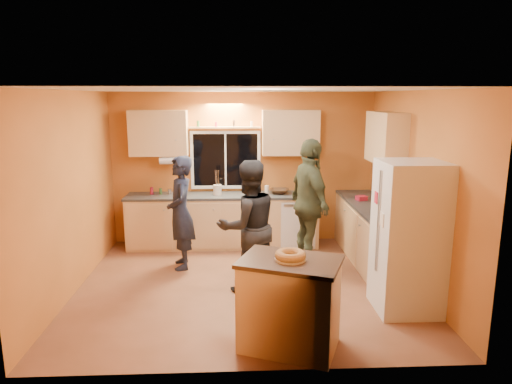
{
  "coord_description": "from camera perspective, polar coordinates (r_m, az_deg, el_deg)",
  "views": [
    {
      "loc": [
        -0.14,
        -5.83,
        2.51
      ],
      "look_at": [
        0.15,
        0.4,
        1.21
      ],
      "focal_mm": 32.0,
      "sensor_mm": 36.0,
      "label": 1
    }
  ],
  "objects": [
    {
      "name": "potted_plant",
      "position": [
        6.61,
        16.34,
        -1.48
      ],
      "size": [
        0.27,
        0.24,
        0.3
      ],
      "primitive_type": "imported",
      "rotation": [
        0.0,
        0.0,
        0.02
      ],
      "color": "gray",
      "rests_on": "right_counter"
    },
    {
      "name": "room_shell",
      "position": [
        6.31,
        -0.3,
        3.64
      ],
      "size": [
        4.54,
        4.04,
        2.61
      ],
      "color": "#CE7A34",
      "rests_on": "ground"
    },
    {
      "name": "utensil_crock",
      "position": [
        7.68,
        -4.84,
        0.28
      ],
      "size": [
        0.14,
        0.14,
        0.17
      ],
      "primitive_type": "cylinder",
      "color": "beige",
      "rests_on": "back_counter"
    },
    {
      "name": "right_counter",
      "position": [
        6.98,
        14.96,
        -5.81
      ],
      "size": [
        0.62,
        1.84,
        0.9
      ],
      "color": "#E0AE75",
      "rests_on": "ground"
    },
    {
      "name": "ground",
      "position": [
        6.35,
        -1.23,
        -11.52
      ],
      "size": [
        4.5,
        4.5,
        0.0
      ],
      "primitive_type": "plane",
      "color": "brown",
      "rests_on": "ground"
    },
    {
      "name": "person_left",
      "position": [
        6.82,
        -9.39,
        -2.56
      ],
      "size": [
        0.5,
        0.67,
        1.68
      ],
      "primitive_type": "imported",
      "rotation": [
        0.0,
        0.0,
        -1.4
      ],
      "color": "black",
      "rests_on": "ground"
    },
    {
      "name": "red_box",
      "position": [
        7.45,
        13.04,
        -0.75
      ],
      "size": [
        0.19,
        0.17,
        0.07
      ],
      "primitive_type": "cube",
      "rotation": [
        0.0,
        0.0,
        0.33
      ],
      "color": "#A91A2F",
      "rests_on": "right_counter"
    },
    {
      "name": "mixing_bowl",
      "position": [
        7.77,
        2.93,
        0.1
      ],
      "size": [
        0.37,
        0.37,
        0.08
      ],
      "primitive_type": "imported",
      "rotation": [
        0.0,
        0.0,
        -0.14
      ],
      "color": "black",
      "rests_on": "back_counter"
    },
    {
      "name": "island",
      "position": [
        4.73,
        4.21,
        -13.7
      ],
      "size": [
        1.15,
        0.98,
        0.94
      ],
      "rotation": [
        0.0,
        0.0,
        -0.38
      ],
      "color": "#E0AE75",
      "rests_on": "ground"
    },
    {
      "name": "refrigerator",
      "position": [
        5.66,
        18.55,
        -5.41
      ],
      "size": [
        0.72,
        0.7,
        1.8
      ],
      "primitive_type": "cube",
      "color": "silver",
      "rests_on": "ground"
    },
    {
      "name": "bundt_pastry",
      "position": [
        4.54,
        4.31,
        -7.89
      ],
      "size": [
        0.31,
        0.31,
        0.09
      ],
      "primitive_type": "torus",
      "color": "#AF7947",
      "rests_on": "island"
    },
    {
      "name": "person_center",
      "position": [
        5.93,
        -0.98,
        -4.32
      ],
      "size": [
        1.03,
        0.93,
        1.74
      ],
      "primitive_type": "imported",
      "rotation": [
        0.0,
        0.0,
        3.52
      ],
      "color": "black",
      "rests_on": "ground"
    },
    {
      "name": "back_counter",
      "position": [
        7.81,
        -1.46,
        -3.52
      ],
      "size": [
        4.23,
        0.62,
        0.9
      ],
      "color": "#E0AE75",
      "rests_on": "ground"
    },
    {
      "name": "person_right",
      "position": [
        6.83,
        6.73,
        -1.41
      ],
      "size": [
        0.75,
        1.21,
        1.92
      ],
      "primitive_type": "imported",
      "rotation": [
        0.0,
        0.0,
        1.83
      ],
      "color": "#343824",
      "rests_on": "ground"
    }
  ]
}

